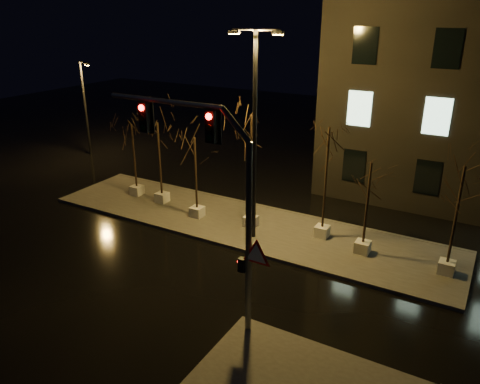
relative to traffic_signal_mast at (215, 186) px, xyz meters
The scene contains 12 objects.
ground 6.33m from the traffic_signal_mast, 155.28° to the left, with size 90.00×90.00×0.00m, color black.
median 9.66m from the traffic_signal_mast, 113.41° to the left, with size 22.00×5.00×0.15m, color #413E3A.
tree_0 13.33m from the traffic_signal_mast, 143.87° to the left, with size 1.80×1.80×4.42m.
tree_1 11.63m from the traffic_signal_mast, 138.53° to the left, with size 1.80×1.80×4.79m.
tree_2 9.13m from the traffic_signal_mast, 129.40° to the left, with size 1.80×1.80×4.48m.
tree_3 7.77m from the traffic_signal_mast, 109.73° to the left, with size 1.80×1.80×5.94m.
tree_4 8.12m from the traffic_signal_mast, 83.08° to the left, with size 1.80×1.80×5.64m.
tree_5 8.23m from the traffic_signal_mast, 66.88° to the left, with size 1.80×1.80×4.46m.
tree_6 10.09m from the traffic_signal_mast, 47.51° to the left, with size 1.80×1.80×4.90m.
traffic_signal_mast is the anchor object (origin of this frame).
streetlight_main 6.66m from the traffic_signal_mast, 107.01° to the left, with size 2.41×0.74×9.68m.
streetlight_far 23.63m from the traffic_signal_mast, 147.09° to the left, with size 1.36×0.56×7.05m.
Camera 1 is at (10.97, -13.37, 10.57)m, focal length 35.00 mm.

